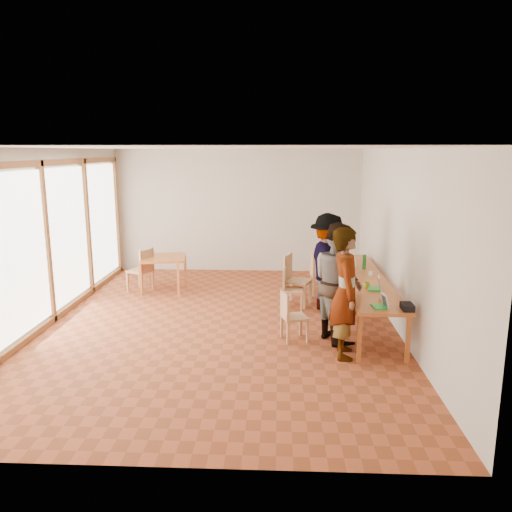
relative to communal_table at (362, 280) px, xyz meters
The scene contains 25 objects.
ground 2.64m from the communal_table, 169.79° to the right, with size 8.00×8.00×0.00m, color #9C4525.
wall_back 4.41m from the communal_table, 125.15° to the left, with size 6.00×0.10×3.00m, color beige.
wall_front 5.17m from the communal_table, 119.33° to the right, with size 6.00×0.10×3.00m, color beige.
wall_right 1.04m from the communal_table, 41.99° to the right, with size 0.10×8.00×3.00m, color beige.
window_wall 5.54m from the communal_table, behind, with size 0.10×8.00×3.00m, color white.
ceiling 3.44m from the communal_table, 169.79° to the right, with size 6.00×8.00×0.04m, color white.
communal_table is the anchor object (origin of this frame).
side_table 4.24m from the communal_table, 157.98° to the left, with size 0.90×0.90×0.75m.
chair_near 1.76m from the communal_table, 138.61° to the right, with size 0.47×0.47×0.43m.
chair_mid 1.39m from the communal_table, 160.39° to the left, with size 0.40×0.40×0.43m.
chair_far 1.44m from the communal_table, 147.56° to the left, with size 0.59×0.59×0.53m.
chair_empty 1.67m from the communal_table, 114.65° to the left, with size 0.45×0.45×0.47m.
chair_spare 4.61m from the communal_table, 160.65° to the left, with size 0.57×0.57×0.50m.
person_near 1.80m from the communal_table, 107.06° to the right, with size 0.70×0.46×1.91m, color gray.
person_mid 1.19m from the communal_table, 118.37° to the right, with size 0.92×0.71×1.88m, color gray.
person_far 0.74m from the communal_table, 146.53° to the left, with size 1.19×0.68×1.84m, color gray.
laptop_near 1.72m from the communal_table, 90.15° to the right, with size 0.24×0.26×0.20m.
laptop_mid 0.79m from the communal_table, 82.36° to the right, with size 0.26×0.29×0.22m.
laptop_far 0.92m from the communal_table, 93.75° to the left, with size 0.28×0.31×0.23m.
yellow_mug 0.67m from the communal_table, 93.30° to the right, with size 0.11×0.11×0.09m, color gold.
green_bottle 0.68m from the communal_table, 78.46° to the left, with size 0.07×0.07×0.28m, color #16712A.
clear_glass 1.28m from the communal_table, 86.00° to the right, with size 0.07×0.07×0.09m, color silver.
condiment_cup 0.27m from the communal_table, 46.75° to the left, with size 0.08×0.08×0.06m, color white.
pink_phone 0.87m from the communal_table, 103.10° to the right, with size 0.05×0.10×0.01m, color #F84B6E.
black_pouch 1.84m from the communal_table, 79.57° to the right, with size 0.16×0.26×0.09m, color black.
Camera 1 is at (1.00, -8.18, 2.96)m, focal length 35.00 mm.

